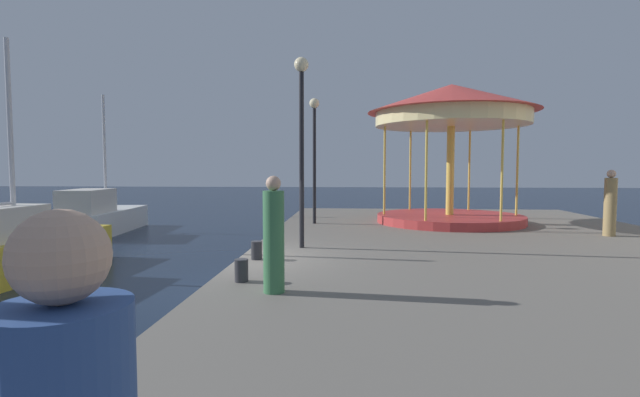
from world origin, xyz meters
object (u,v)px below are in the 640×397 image
person_mid_promenade (610,205)px  person_by_the_water (274,238)px  lamp_post_far_end (314,139)px  bollard_south (241,270)px  lamp_post_mid_promenade (302,120)px  sailboat_white (99,216)px  carousel (451,121)px  bollard_center (257,250)px

person_mid_promenade → person_by_the_water: person_mid_promenade is taller
lamp_post_far_end → bollard_south: bearing=-93.7°
lamp_post_mid_promenade → person_by_the_water: lamp_post_mid_promenade is taller
bollard_south → person_by_the_water: (0.69, -0.65, 0.68)m
sailboat_white → bollard_south: sailboat_white is taller
sailboat_white → lamp_post_far_end: bearing=-14.0°
person_by_the_water → person_mid_promenade: bearing=37.8°
carousel → bollard_center: 9.89m
lamp_post_far_end → person_mid_promenade: (8.99, -2.48, -2.14)m
lamp_post_far_end → person_by_the_water: size_ratio=2.41×
carousel → person_mid_promenade: bearing=-37.2°
bollard_center → lamp_post_far_end: bearing=83.9°
lamp_post_far_end → person_by_the_water: lamp_post_far_end is taller
bollard_south → person_mid_promenade: 11.42m
lamp_post_far_end → person_mid_promenade: 9.57m
carousel → bollard_center: (-5.68, -7.29, -3.55)m
carousel → lamp_post_mid_promenade: bearing=-130.2°
sailboat_white → person_by_the_water: bearing=-50.5°
bollard_south → person_mid_promenade: size_ratio=0.20×
carousel → person_by_the_water: carousel is taller
lamp_post_far_end → carousel: bearing=6.7°
carousel → person_mid_promenade: 5.79m
lamp_post_mid_promenade → person_by_the_water: (0.02, -4.20, -2.31)m
carousel → bollard_center: carousel is taller
bollard_south → bollard_center: size_ratio=1.00×
carousel → bollard_south: bearing=-120.8°
carousel → lamp_post_mid_promenade: size_ratio=1.29×
lamp_post_mid_promenade → person_mid_promenade: size_ratio=2.41×
sailboat_white → person_mid_promenade: 19.17m
lamp_post_mid_promenade → bollard_center: (-0.83, -1.55, -2.99)m
bollard_south → sailboat_white: bearing=129.0°
carousel → lamp_post_far_end: 5.04m
carousel → bollard_south: (-5.52, -9.28, -3.55)m
bollard_south → lamp_post_mid_promenade: bearing=79.2°
carousel → bollard_south: size_ratio=15.23×
lamp_post_mid_promenade → lamp_post_far_end: 5.15m
person_mid_promenade → person_by_the_water: size_ratio=1.05×
lamp_post_mid_promenade → person_by_the_water: bearing=-89.8°
bollard_center → person_mid_promenade: (9.70, 4.22, 0.73)m
sailboat_white → lamp_post_mid_promenade: bearing=-38.0°
carousel → lamp_post_far_end: carousel is taller
lamp_post_mid_promenade → person_mid_promenade: bearing=16.7°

